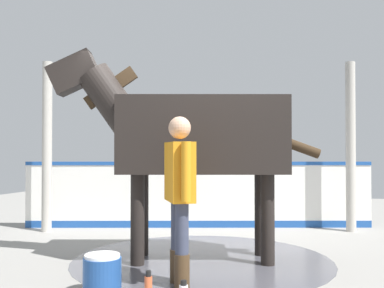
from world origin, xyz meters
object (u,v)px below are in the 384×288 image
object	(u,v)px
horse	(192,136)
bottle_spray	(148,288)
wash_bucket	(102,274)
handler	(180,188)

from	to	relation	value
horse	bottle_spray	world-z (taller)	horse
horse	wash_bucket	xyz separation A→B (m)	(-1.48, 0.43, -1.32)
horse	wash_bucket	bearing A→B (deg)	57.36
wash_bucket	bottle_spray	size ratio (longest dim) A/B	1.30
handler	horse	bearing A→B (deg)	69.68
horse	bottle_spray	bearing A→B (deg)	76.02
handler	bottle_spray	world-z (taller)	handler
handler	wash_bucket	size ratio (longest dim) A/B	4.57
wash_bucket	bottle_spray	bearing A→B (deg)	-102.80
handler	wash_bucket	world-z (taller)	handler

